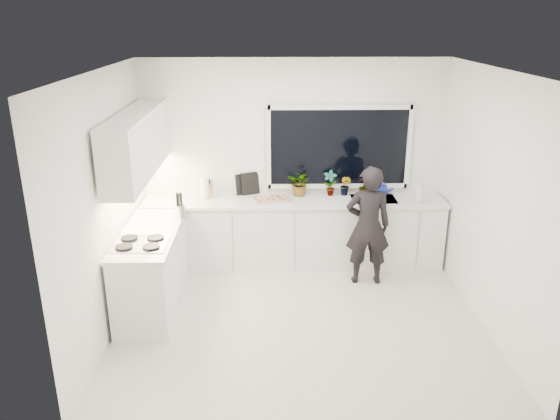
{
  "coord_description": "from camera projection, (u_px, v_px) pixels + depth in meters",
  "views": [
    {
      "loc": [
        -0.33,
        -5.32,
        3.2
      ],
      "look_at": [
        -0.21,
        0.4,
        1.15
      ],
      "focal_mm": 35.0,
      "sensor_mm": 36.0,
      "label": 1
    }
  ],
  "objects": [
    {
      "name": "picture_frame_large",
      "position": [
        244.0,
        184.0,
        7.31
      ],
      "size": [
        0.21,
        0.11,
        0.28
      ],
      "primitive_type": "cube",
      "rotation": [
        0.0,
        0.0,
        0.41
      ],
      "color": "black",
      "rests_on": "countertop_back"
    },
    {
      "name": "base_cabinets_left",
      "position": [
        152.0,
        271.0,
        6.23
      ],
      "size": [
        0.58,
        1.6,
        0.88
      ],
      "primitive_type": "cube",
      "color": "white",
      "rests_on": "floor"
    },
    {
      "name": "countertop_back",
      "position": [
        294.0,
        201.0,
        7.14
      ],
      "size": [
        3.94,
        0.62,
        0.04
      ],
      "primitive_type": "cube",
      "color": "silver",
      "rests_on": "base_cabinets_back"
    },
    {
      "name": "watering_can",
      "position": [
        381.0,
        190.0,
        7.3
      ],
      "size": [
        0.16,
        0.16,
        0.13
      ],
      "primitive_type": "cylinder",
      "rotation": [
        0.0,
        0.0,
        -0.18
      ],
      "color": "#1327B2",
      "rests_on": "countertop_back"
    },
    {
      "name": "base_cabinets_back",
      "position": [
        294.0,
        233.0,
        7.3
      ],
      "size": [
        3.92,
        0.58,
        0.88
      ],
      "primitive_type": "cube",
      "color": "white",
      "rests_on": "floor"
    },
    {
      "name": "pizza",
      "position": [
        272.0,
        198.0,
        7.1
      ],
      "size": [
        0.46,
        0.37,
        0.01
      ],
      "primitive_type": "cube",
      "rotation": [
        0.0,
        0.0,
        0.2
      ],
      "color": "#A93716",
      "rests_on": "pizza_tray"
    },
    {
      "name": "countertop_left",
      "position": [
        149.0,
        234.0,
        6.08
      ],
      "size": [
        0.62,
        1.6,
        0.04
      ],
      "primitive_type": "cube",
      "color": "silver",
      "rests_on": "base_cabinets_left"
    },
    {
      "name": "knife_block",
      "position": [
        207.0,
        189.0,
        7.21
      ],
      "size": [
        0.14,
        0.11,
        0.22
      ],
      "primitive_type": "cube",
      "rotation": [
        0.0,
        0.0,
        -0.1
      ],
      "color": "#A47E4C",
      "rests_on": "countertop_back"
    },
    {
      "name": "paper_towel_roll",
      "position": [
        205.0,
        188.0,
        7.17
      ],
      "size": [
        0.13,
        0.13,
        0.26
      ],
      "primitive_type": "cylinder",
      "rotation": [
        0.0,
        0.0,
        0.25
      ],
      "color": "white",
      "rests_on": "countertop_back"
    },
    {
      "name": "floor",
      "position": [
        299.0,
        320.0,
        6.09
      ],
      "size": [
        4.0,
        3.5,
        0.02
      ],
      "primitive_type": "cube",
      "color": "beige",
      "rests_on": "ground"
    },
    {
      "name": "wall_back",
      "position": [
        293.0,
        162.0,
        7.29
      ],
      "size": [
        4.0,
        0.02,
        2.7
      ],
      "primitive_type": "cube",
      "color": "white",
      "rests_on": "ground"
    },
    {
      "name": "faucet",
      "position": [
        371.0,
        186.0,
        7.32
      ],
      "size": [
        0.03,
        0.03,
        0.22
      ],
      "primitive_type": "cylinder",
      "color": "silver",
      "rests_on": "countertop_back"
    },
    {
      "name": "wall_left",
      "position": [
        105.0,
        206.0,
        5.59
      ],
      "size": [
        0.02,
        3.5,
        2.7
      ],
      "primitive_type": "cube",
      "color": "white",
      "rests_on": "ground"
    },
    {
      "name": "sink",
      "position": [
        373.0,
        202.0,
        7.18
      ],
      "size": [
        0.58,
        0.42,
        0.14
      ],
      "primitive_type": "cube",
      "color": "silver",
      "rests_on": "countertop_back"
    },
    {
      "name": "wall_right",
      "position": [
        493.0,
        203.0,
        5.68
      ],
      "size": [
        0.02,
        3.5,
        2.7
      ],
      "primitive_type": "cube",
      "color": "white",
      "rests_on": "ground"
    },
    {
      "name": "stovetop",
      "position": [
        140.0,
        243.0,
        5.74
      ],
      "size": [
        0.56,
        0.48,
        0.03
      ],
      "primitive_type": "cube",
      "color": "black",
      "rests_on": "countertop_left"
    },
    {
      "name": "picture_frame_small",
      "position": [
        250.0,
        183.0,
        7.31
      ],
      "size": [
        0.24,
        0.12,
        0.3
      ],
      "primitive_type": "cube",
      "rotation": [
        0.0,
        0.0,
        0.43
      ],
      "color": "black",
      "rests_on": "countertop_back"
    },
    {
      "name": "soap_bottles",
      "position": [
        420.0,
        192.0,
        6.99
      ],
      "size": [
        0.13,
        0.13,
        0.31
      ],
      "color": "#D8BF66",
      "rests_on": "countertop_back"
    },
    {
      "name": "herb_plants",
      "position": [
        317.0,
        184.0,
        7.25
      ],
      "size": [
        1.14,
        0.38,
        0.34
      ],
      "color": "#26662D",
      "rests_on": "countertop_back"
    },
    {
      "name": "pizza_tray",
      "position": [
        272.0,
        199.0,
        7.1
      ],
      "size": [
        0.5,
        0.41,
        0.03
      ],
      "primitive_type": "cube",
      "rotation": [
        0.0,
        0.0,
        0.2
      ],
      "color": "silver",
      "rests_on": "countertop_back"
    },
    {
      "name": "upper_cabinets",
      "position": [
        138.0,
        143.0,
        6.09
      ],
      "size": [
        0.34,
        2.1,
        0.7
      ],
      "primitive_type": "cube",
      "color": "white",
      "rests_on": "wall_left"
    },
    {
      "name": "person",
      "position": [
        368.0,
        226.0,
        6.7
      ],
      "size": [
        0.56,
        0.37,
        1.51
      ],
      "primitive_type": "imported",
      "rotation": [
        0.0,
        0.0,
        3.12
      ],
      "color": "black",
      "rests_on": "floor"
    },
    {
      "name": "utensil_crock",
      "position": [
        180.0,
        211.0,
        6.48
      ],
      "size": [
        0.17,
        0.17,
        0.16
      ],
      "primitive_type": "cylinder",
      "rotation": [
        0.0,
        0.0,
        0.43
      ],
      "color": "#B5B5BA",
      "rests_on": "countertop_left"
    },
    {
      "name": "window",
      "position": [
        339.0,
        147.0,
        7.2
      ],
      "size": [
        1.8,
        0.02,
        1.0
      ],
      "primitive_type": "cube",
      "color": "black",
      "rests_on": "wall_back"
    },
    {
      "name": "ceiling",
      "position": [
        303.0,
        70.0,
        5.17
      ],
      "size": [
        4.0,
        3.5,
        0.02
      ],
      "primitive_type": "cube",
      "color": "white",
      "rests_on": "wall_back"
    }
  ]
}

